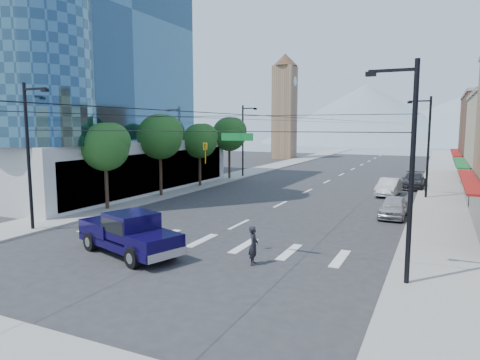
{
  "coord_description": "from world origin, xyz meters",
  "views": [
    {
      "loc": [
        11.76,
        -18.92,
        6.46
      ],
      "look_at": [
        0.2,
        5.72,
        3.0
      ],
      "focal_mm": 32.0,
      "sensor_mm": 36.0,
      "label": 1
    }
  ],
  "objects_px": {
    "pickup_truck": "(129,232)",
    "pedestrian": "(253,245)",
    "parked_car_far": "(413,181)",
    "parked_car_near": "(394,207)",
    "parked_car_mid": "(389,187)"
  },
  "relations": [
    {
      "from": "pickup_truck",
      "to": "parked_car_near",
      "type": "height_order",
      "value": "pickup_truck"
    },
    {
      "from": "pickup_truck",
      "to": "pedestrian",
      "type": "bearing_deg",
      "value": 28.98
    },
    {
      "from": "parked_car_near",
      "to": "parked_car_mid",
      "type": "height_order",
      "value": "parked_car_mid"
    },
    {
      "from": "parked_car_far",
      "to": "parked_car_mid",
      "type": "bearing_deg",
      "value": -105.36
    },
    {
      "from": "pedestrian",
      "to": "parked_car_far",
      "type": "relative_size",
      "value": 0.33
    },
    {
      "from": "parked_car_mid",
      "to": "parked_car_far",
      "type": "relative_size",
      "value": 0.88
    },
    {
      "from": "pickup_truck",
      "to": "parked_car_mid",
      "type": "relative_size",
      "value": 1.4
    },
    {
      "from": "pedestrian",
      "to": "parked_car_far",
      "type": "height_order",
      "value": "pedestrian"
    },
    {
      "from": "parked_car_mid",
      "to": "parked_car_far",
      "type": "xyz_separation_m",
      "value": [
        1.8,
        6.03,
        -0.0
      ]
    },
    {
      "from": "pedestrian",
      "to": "parked_car_mid",
      "type": "xyz_separation_m",
      "value": [
        3.51,
        23.64,
        -0.12
      ]
    },
    {
      "from": "pedestrian",
      "to": "parked_car_far",
      "type": "distance_m",
      "value": 30.14
    },
    {
      "from": "pickup_truck",
      "to": "parked_car_near",
      "type": "xyz_separation_m",
      "value": [
        11.23,
        14.94,
        -0.38
      ]
    },
    {
      "from": "pickup_truck",
      "to": "pedestrian",
      "type": "xyz_separation_m",
      "value": [
        6.35,
        1.16,
        -0.21
      ]
    },
    {
      "from": "pickup_truck",
      "to": "parked_car_near",
      "type": "distance_m",
      "value": 18.69
    },
    {
      "from": "parked_car_near",
      "to": "parked_car_mid",
      "type": "bearing_deg",
      "value": 99.64
    }
  ]
}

